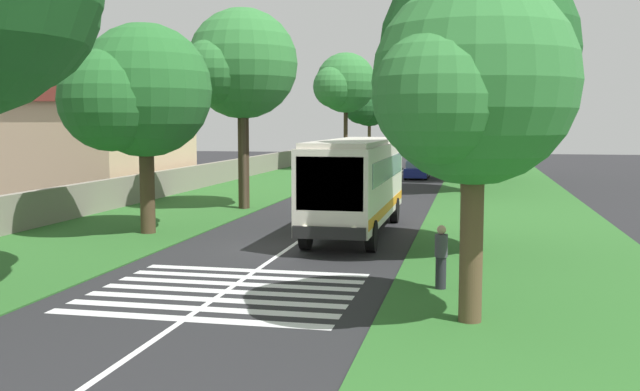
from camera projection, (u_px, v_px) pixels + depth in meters
The scene contains 24 objects.
ground at pixel (288, 249), 25.23m from camera, with size 160.00×160.00×0.00m, color #262628.
grass_verge_left at pixel (215, 199), 41.52m from camera, with size 120.00×8.00×0.04m, color #2D6628.
grass_verge_right at pixel (509, 206), 38.13m from camera, with size 120.00×8.00×0.04m, color #2D6628.
centre_line at pixel (356, 202), 39.83m from camera, with size 110.00×0.16×0.01m, color silver.
coach_bus at pixel (357, 180), 28.47m from camera, with size 11.16×2.62×3.73m.
zebra_crossing at pixel (225, 291), 18.89m from camera, with size 5.85×6.80×0.01m.
trailing_car_0 at pixel (350, 177), 49.53m from camera, with size 4.30×1.78×1.43m.
trailing_car_1 at pixel (417, 170), 56.54m from camera, with size 4.30×1.78×1.43m.
trailing_car_2 at pixel (375, 166), 62.48m from camera, with size 4.30×1.78×1.43m.
trailing_car_3 at pixel (387, 162), 68.58m from camera, with size 4.30×1.78×1.43m.
trailing_minibus_0 at pixel (431, 150), 75.48m from camera, with size 6.00×2.14×2.53m.
roadside_tree_left_0 at pixel (344, 85), 65.80m from camera, with size 6.67×5.47×10.68m.
roadside_tree_left_2 at pixel (368, 105), 87.06m from camera, with size 7.04×5.66×9.39m.
roadside_tree_left_3 at pixel (141, 95), 28.13m from camera, with size 6.70×5.32×8.21m.
roadside_tree_left_4 at pixel (241, 67), 36.32m from camera, with size 6.66×5.51×10.05m.
roadside_tree_right_0 at pixel (470, 89), 15.60m from camera, with size 5.47×4.44×7.46m.
roadside_tree_right_1 at pixel (474, 57), 23.56m from camera, with size 7.82×6.43×9.89m.
roadside_tree_right_2 at pixel (466, 91), 62.64m from camera, with size 7.58×5.98×10.28m.
roadside_tree_right_3 at pixel (464, 86), 44.81m from camera, with size 8.24×6.61×10.12m.
roadside_tree_right_4 at pixel (473, 104), 53.84m from camera, with size 8.39×6.93×9.39m.
utility_pole at pixel (244, 128), 36.15m from camera, with size 0.24×1.40×7.92m.
roadside_wall at pixel (192, 178), 47.01m from camera, with size 70.00×0.40×1.53m, color gray.
roadside_building at pixel (95, 141), 44.77m from camera, with size 12.92×9.05×6.38m.
pedestrian at pixel (441, 256), 18.96m from camera, with size 0.34×0.34×1.69m.
Camera 1 is at (-24.13, -6.27, 4.42)m, focal length 40.56 mm.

